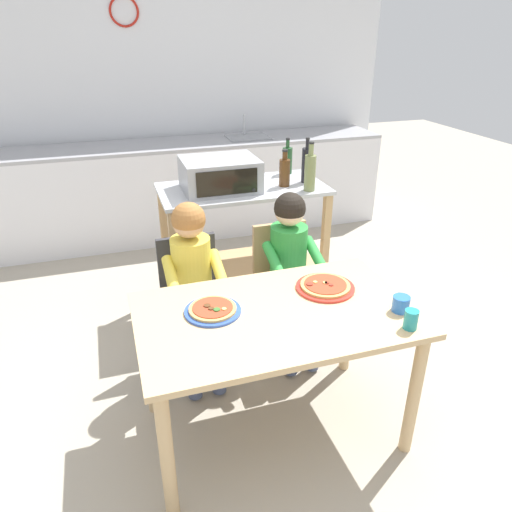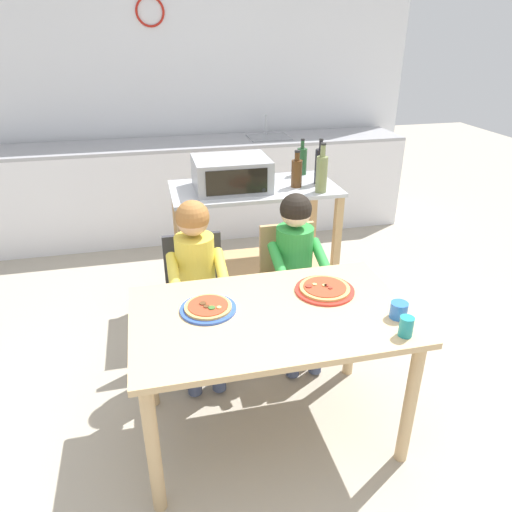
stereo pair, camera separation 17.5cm
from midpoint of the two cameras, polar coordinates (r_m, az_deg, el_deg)
The scene contains 18 objects.
ground_plane at distance 3.63m, azimuth -6.00°, elevation -6.16°, with size 12.48×12.48×0.00m, color #A89E8C.
back_wall_tiled at distance 5.02m, azimuth -11.76°, elevation 18.93°, with size 4.50×0.14×2.70m.
kitchen_counter at distance 4.81m, azimuth -10.17°, elevation 7.85°, with size 4.05×0.60×1.12m.
kitchen_island_cart at distance 3.40m, azimuth -3.02°, elevation 3.35°, with size 1.14×0.58×0.92m.
toaster_oven at distance 3.23m, azimuth -5.92°, elevation 9.66°, with size 0.50×0.40×0.21m.
bottle_brown_beer at distance 3.59m, azimuth 2.34°, elevation 11.39°, with size 0.07×0.07×0.26m.
bottle_clear_vinegar at distance 3.29m, azimuth 1.89°, elevation 10.03°, with size 0.07×0.07×0.25m.
bottle_tall_green_wine at distance 3.20m, azimuth 4.90°, elevation 10.00°, with size 0.08×0.08×0.32m.
bottle_dark_olive_oil at distance 3.38m, azimuth 4.57°, elevation 10.82°, with size 0.07×0.07×0.31m.
dining_table at distance 2.28m, azimuth 0.12°, elevation -8.97°, with size 1.28×0.78×0.72m.
dining_chair_left at distance 2.86m, azimuth -9.42°, elevation -4.70°, with size 0.36×0.36×0.81m.
dining_chair_right at distance 3.00m, azimuth 1.68°, elevation -2.77°, with size 0.36×0.36×0.81m.
child_in_yellow_shirt at distance 2.66m, azimuth -9.31°, elevation -2.32°, with size 0.32×0.42×1.06m.
child_in_green_shirt at distance 2.81m, azimuth 2.54°, elevation -0.52°, with size 0.32×0.42×1.05m.
pizza_plate_blue_rimmed at distance 2.23m, azimuth -7.44°, elevation -6.44°, with size 0.26×0.26×0.03m.
pizza_plate_red_rimmed at distance 2.42m, azimuth 6.22°, elevation -3.66°, with size 0.30×0.30×0.03m.
drinking_cup_blue at distance 2.29m, azimuth 14.83°, elevation -5.59°, with size 0.08×0.08×0.08m, color blue.
drinking_cup_teal at distance 2.17m, azimuth 15.82°, elevation -7.35°, with size 0.06×0.06×0.09m, color teal.
Camera 1 is at (-0.66, -1.75, 1.92)m, focal length 33.51 mm.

